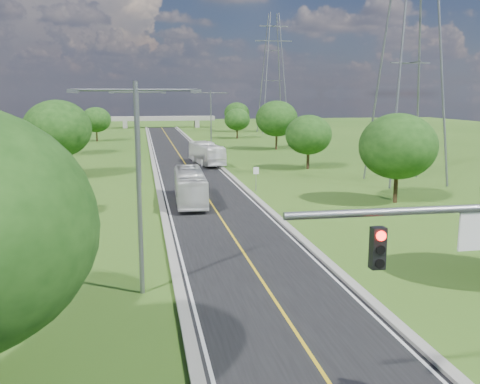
{
  "coord_description": "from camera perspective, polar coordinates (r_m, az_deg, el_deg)",
  "views": [
    {
      "loc": [
        -5.84,
        -12.82,
        9.43
      ],
      "look_at": [
        0.54,
        21.51,
        3.0
      ],
      "focal_mm": 40.0,
      "sensor_mm": 36.0,
      "label": 1
    }
  ],
  "objects": [
    {
      "name": "ground",
      "position": [
        73.66,
        -5.9,
        3.03
      ],
      "size": [
        260.0,
        260.0,
        0.0
      ],
      "primitive_type": "plane",
      "color": "#2E5518",
      "rests_on": "ground"
    },
    {
      "name": "road",
      "position": [
        79.59,
        -6.25,
        3.59
      ],
      "size": [
        8.0,
        150.0,
        0.06
      ],
      "primitive_type": "cube",
      "color": "black",
      "rests_on": "ground"
    },
    {
      "name": "curb_left",
      "position": [
        79.38,
        -9.32,
        3.56
      ],
      "size": [
        0.5,
        150.0,
        0.22
      ],
      "primitive_type": "cube",
      "color": "gray",
      "rests_on": "ground"
    },
    {
      "name": "curb_right",
      "position": [
        80.0,
        -3.21,
        3.73
      ],
      "size": [
        0.5,
        150.0,
        0.22
      ],
      "primitive_type": "cube",
      "color": "gray",
      "rests_on": "ground"
    },
    {
      "name": "speed_limit_sign",
      "position": [
        52.57,
        1.72,
        1.87
      ],
      "size": [
        0.55,
        0.09,
        2.4
      ],
      "color": "slate",
      "rests_on": "ground"
    },
    {
      "name": "overpass",
      "position": [
        153.09,
        -8.4,
        7.7
      ],
      "size": [
        30.0,
        3.0,
        3.2
      ],
      "color": "gray",
      "rests_on": "ground"
    },
    {
      "name": "streetlight_near_left",
      "position": [
        25.06,
        -10.8,
        2.26
      ],
      "size": [
        5.9,
        0.25,
        10.0
      ],
      "color": "slate",
      "rests_on": "ground"
    },
    {
      "name": "streetlight_mid_left",
      "position": [
        57.92,
        -10.74,
        6.81
      ],
      "size": [
        5.9,
        0.25,
        10.0
      ],
      "color": "slate",
      "rests_on": "ground"
    },
    {
      "name": "streetlight_far_right",
      "position": [
        91.65,
        -3.12,
        8.24
      ],
      "size": [
        5.9,
        0.25,
        10.0
      ],
      "color": "slate",
      "rests_on": "ground"
    },
    {
      "name": "power_tower_near",
      "position": [
        59.88,
        17.79,
        14.34
      ],
      "size": [
        9.0,
        6.4,
        28.0
      ],
      "color": "slate",
      "rests_on": "ground"
    },
    {
      "name": "power_tower_far",
      "position": [
        131.8,
        3.55,
        12.41
      ],
      "size": [
        9.0,
        6.4,
        28.0
      ],
      "color": "slate",
      "rests_on": "ground"
    },
    {
      "name": "tree_lc",
      "position": [
        63.6,
        -18.91,
        6.4
      ],
      "size": [
        7.56,
        7.56,
        8.79
      ],
      "color": "black",
      "rests_on": "ground"
    },
    {
      "name": "tree_ld",
      "position": [
        87.65,
        -17.96,
        7.01
      ],
      "size": [
        6.72,
        6.72,
        7.82
      ],
      "color": "black",
      "rests_on": "ground"
    },
    {
      "name": "tree_le",
      "position": [
        111.27,
        -15.1,
        7.46
      ],
      "size": [
        5.88,
        5.88,
        6.84
      ],
      "color": "black",
      "rests_on": "ground"
    },
    {
      "name": "tree_rb",
      "position": [
        48.27,
        16.49,
        4.69
      ],
      "size": [
        6.72,
        6.72,
        7.82
      ],
      "color": "black",
      "rests_on": "ground"
    },
    {
      "name": "tree_rc",
      "position": [
        68.27,
        7.32,
        6.07
      ],
      "size": [
        5.88,
        5.88,
        6.84
      ],
      "color": "black",
      "rests_on": "ground"
    },
    {
      "name": "tree_rd",
      "position": [
        91.8,
        3.93,
        7.81
      ],
      "size": [
        7.14,
        7.14,
        8.3
      ],
      "color": "black",
      "rests_on": "ground"
    },
    {
      "name": "tree_re",
      "position": [
        114.76,
        -0.3,
        7.74
      ],
      "size": [
        5.46,
        5.46,
        6.35
      ],
      "color": "black",
      "rests_on": "ground"
    },
    {
      "name": "tree_rf",
      "position": [
        135.02,
        -0.35,
        8.41
      ],
      "size": [
        6.3,
        6.3,
        7.33
      ],
      "color": "black",
      "rests_on": "ground"
    },
    {
      "name": "bus_outbound",
      "position": [
        72.13,
        -3.6,
        4.12
      ],
      "size": [
        3.92,
        10.73,
        2.92
      ],
      "primitive_type": "imported",
      "rotation": [
        0.0,
        0.0,
        3.28
      ],
      "color": "white",
      "rests_on": "road"
    },
    {
      "name": "bus_inbound",
      "position": [
        46.69,
        -5.36,
        0.61
      ],
      "size": [
        2.82,
        10.43,
        2.88
      ],
      "primitive_type": "imported",
      "rotation": [
        0.0,
        0.0,
        -0.04
      ],
      "color": "silver",
      "rests_on": "road"
    }
  ]
}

